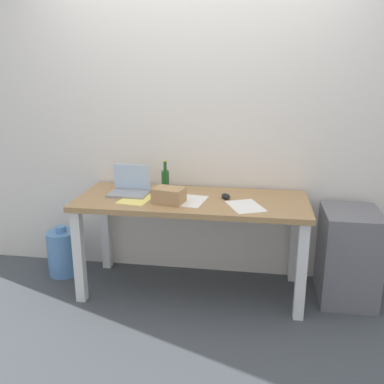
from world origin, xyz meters
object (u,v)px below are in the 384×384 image
object	(u,v)px
filing_cabinet	(348,255)
computer_mouse	(226,196)
desk	(192,212)
beer_bottle	(165,180)
cardboard_box	(169,195)
water_cooler_jug	(63,252)
laptop_left	(130,188)

from	to	relation	value
filing_cabinet	computer_mouse	bearing A→B (deg)	-178.83
desk	computer_mouse	distance (m)	0.28
beer_bottle	filing_cabinet	size ratio (longest dim) A/B	0.37
desk	cardboard_box	bearing A→B (deg)	-139.72
computer_mouse	filing_cabinet	world-z (taller)	computer_mouse
desk	cardboard_box	distance (m)	0.25
computer_mouse	water_cooler_jug	size ratio (longest dim) A/B	0.23
computer_mouse	water_cooler_jug	distance (m)	1.48
filing_cabinet	water_cooler_jug	bearing A→B (deg)	178.92
desk	computer_mouse	size ratio (longest dim) A/B	17.08
laptop_left	computer_mouse	bearing A→B (deg)	-0.34
desk	filing_cabinet	bearing A→B (deg)	3.01
computer_mouse	cardboard_box	bearing A→B (deg)	-175.28
water_cooler_jug	filing_cabinet	xyz separation A→B (m)	(2.28, -0.04, 0.15)
laptop_left	computer_mouse	size ratio (longest dim) A/B	3.00
cardboard_box	beer_bottle	bearing A→B (deg)	107.63
laptop_left	beer_bottle	world-z (taller)	beer_bottle
laptop_left	filing_cabinet	size ratio (longest dim) A/B	0.43
cardboard_box	water_cooler_jug	distance (m)	1.17
computer_mouse	water_cooler_jug	bearing A→B (deg)	159.11
laptop_left	filing_cabinet	xyz separation A→B (m)	(1.65, 0.01, -0.45)
laptop_left	cardboard_box	distance (m)	0.38
water_cooler_jug	filing_cabinet	distance (m)	2.28
laptop_left	filing_cabinet	distance (m)	1.72
desk	filing_cabinet	xyz separation A→B (m)	(1.16, 0.06, -0.30)
computer_mouse	filing_cabinet	bearing A→B (deg)	-17.13
desk	computer_mouse	xyz separation A→B (m)	(0.25, 0.04, 0.12)
desk	laptop_left	xyz separation A→B (m)	(-0.49, 0.05, 0.15)
beer_bottle	filing_cabinet	bearing A→B (deg)	-2.58
water_cooler_jug	filing_cabinet	size ratio (longest dim) A/B	0.62
water_cooler_jug	filing_cabinet	bearing A→B (deg)	-1.08
cardboard_box	water_cooler_jug	world-z (taller)	cardboard_box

